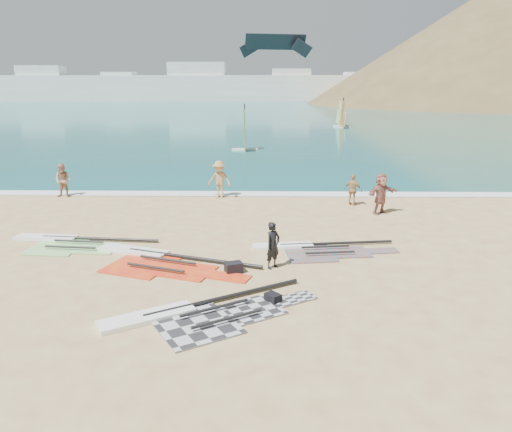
{
  "coord_description": "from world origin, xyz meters",
  "views": [
    {
      "loc": [
        1.61,
        -14.78,
        6.07
      ],
      "look_at": [
        1.29,
        4.0,
        1.0
      ],
      "focal_mm": 35.0,
      "sensor_mm": 36.0,
      "label": 1
    }
  ],
  "objects_px": {
    "beachgoer_back": "(353,190)",
    "beachgoer_left": "(63,181)",
    "person_wetsuit": "(273,245)",
    "beachgoer_right": "(381,193)",
    "gear_bag_near": "(234,268)",
    "rig_grey": "(197,314)",
    "rig_red": "(156,260)",
    "gear_bag_far": "(273,298)",
    "rig_green": "(68,243)",
    "rig_orange": "(313,249)",
    "beachgoer_mid": "(219,179)"
  },
  "relations": [
    {
      "from": "beachgoer_back",
      "to": "rig_green",
      "type": "bearing_deg",
      "value": 58.49
    },
    {
      "from": "gear_bag_near",
      "to": "beachgoer_mid",
      "type": "height_order",
      "value": "beachgoer_mid"
    },
    {
      "from": "gear_bag_near",
      "to": "beachgoer_mid",
      "type": "relative_size",
      "value": 0.28
    },
    {
      "from": "gear_bag_far",
      "to": "rig_grey",
      "type": "bearing_deg",
      "value": -156.32
    },
    {
      "from": "gear_bag_near",
      "to": "beachgoer_right",
      "type": "xyz_separation_m",
      "value": [
        6.5,
        7.7,
        0.81
      ]
    },
    {
      "from": "rig_grey",
      "to": "rig_green",
      "type": "bearing_deg",
      "value": 102.47
    },
    {
      "from": "rig_grey",
      "to": "rig_red",
      "type": "relative_size",
      "value": 0.96
    },
    {
      "from": "rig_red",
      "to": "person_wetsuit",
      "type": "relative_size",
      "value": 3.88
    },
    {
      "from": "rig_green",
      "to": "rig_orange",
      "type": "xyz_separation_m",
      "value": [
        9.4,
        -0.6,
        -0.0
      ]
    },
    {
      "from": "person_wetsuit",
      "to": "rig_green",
      "type": "bearing_deg",
      "value": 116.99
    },
    {
      "from": "person_wetsuit",
      "to": "beachgoer_left",
      "type": "relative_size",
      "value": 0.87
    },
    {
      "from": "rig_orange",
      "to": "rig_red",
      "type": "xyz_separation_m",
      "value": [
        -5.59,
        -1.28,
        0.0
      ]
    },
    {
      "from": "gear_bag_far",
      "to": "beachgoer_mid",
      "type": "xyz_separation_m",
      "value": [
        -2.68,
        13.22,
        0.87
      ]
    },
    {
      "from": "gear_bag_far",
      "to": "beachgoer_back",
      "type": "bearing_deg",
      "value": 70.1
    },
    {
      "from": "beachgoer_left",
      "to": "beachgoer_right",
      "type": "relative_size",
      "value": 0.93
    },
    {
      "from": "rig_red",
      "to": "rig_orange",
      "type": "bearing_deg",
      "value": 32.21
    },
    {
      "from": "gear_bag_near",
      "to": "gear_bag_far",
      "type": "relative_size",
      "value": 1.26
    },
    {
      "from": "beachgoer_back",
      "to": "rig_grey",
      "type": "bearing_deg",
      "value": 93.61
    },
    {
      "from": "rig_orange",
      "to": "beachgoer_left",
      "type": "xyz_separation_m",
      "value": [
        -12.7,
        8.68,
        0.86
      ]
    },
    {
      "from": "rig_green",
      "to": "gear_bag_near",
      "type": "distance_m",
      "value": 7.18
    },
    {
      "from": "gear_bag_far",
      "to": "beachgoer_left",
      "type": "bearing_deg",
      "value": 130.1
    },
    {
      "from": "rig_grey",
      "to": "beachgoer_back",
      "type": "relative_size",
      "value": 3.75
    },
    {
      "from": "gear_bag_near",
      "to": "beachgoer_right",
      "type": "relative_size",
      "value": 0.28
    },
    {
      "from": "rig_orange",
      "to": "person_wetsuit",
      "type": "xyz_separation_m",
      "value": [
        -1.53,
        -1.81,
        0.75
      ]
    },
    {
      "from": "gear_bag_far",
      "to": "beachgoer_back",
      "type": "relative_size",
      "value": 0.28
    },
    {
      "from": "gear_bag_near",
      "to": "beachgoer_back",
      "type": "bearing_deg",
      "value": 59.74
    },
    {
      "from": "rig_red",
      "to": "gear_bag_far",
      "type": "height_order",
      "value": "gear_bag_far"
    },
    {
      "from": "rig_grey",
      "to": "rig_green",
      "type": "relative_size",
      "value": 1.02
    },
    {
      "from": "beachgoer_back",
      "to": "person_wetsuit",
      "type": "bearing_deg",
      "value": 95.04
    },
    {
      "from": "gear_bag_near",
      "to": "beachgoer_back",
      "type": "relative_size",
      "value": 0.35
    },
    {
      "from": "rig_grey",
      "to": "rig_red",
      "type": "xyz_separation_m",
      "value": [
        -1.97,
        4.16,
        0.0
      ]
    },
    {
      "from": "beachgoer_mid",
      "to": "beachgoer_right",
      "type": "distance_m",
      "value": 8.56
    },
    {
      "from": "beachgoer_left",
      "to": "beachgoer_right",
      "type": "height_order",
      "value": "beachgoer_right"
    },
    {
      "from": "gear_bag_far",
      "to": "beachgoer_back",
      "type": "height_order",
      "value": "beachgoer_back"
    },
    {
      "from": "rig_green",
      "to": "gear_bag_near",
      "type": "bearing_deg",
      "value": -18.31
    },
    {
      "from": "rig_grey",
      "to": "beachgoer_left",
      "type": "height_order",
      "value": "beachgoer_left"
    },
    {
      "from": "rig_orange",
      "to": "rig_red",
      "type": "distance_m",
      "value": 5.73
    },
    {
      "from": "rig_green",
      "to": "rig_red",
      "type": "xyz_separation_m",
      "value": [
        3.81,
        -1.88,
        0.0
      ]
    },
    {
      "from": "beachgoer_back",
      "to": "beachgoer_left",
      "type": "bearing_deg",
      "value": 24.24
    },
    {
      "from": "person_wetsuit",
      "to": "beachgoer_right",
      "type": "distance_m",
      "value": 8.91
    },
    {
      "from": "gear_bag_near",
      "to": "beachgoer_right",
      "type": "height_order",
      "value": "beachgoer_right"
    },
    {
      "from": "beachgoer_back",
      "to": "beachgoer_mid",
      "type": "bearing_deg",
      "value": 17.16
    },
    {
      "from": "beachgoer_right",
      "to": "gear_bag_near",
      "type": "bearing_deg",
      "value": -161.94
    },
    {
      "from": "rig_green",
      "to": "gear_bag_far",
      "type": "relative_size",
      "value": 13.26
    },
    {
      "from": "beachgoer_left",
      "to": "beachgoer_back",
      "type": "relative_size",
      "value": 1.15
    },
    {
      "from": "rig_green",
      "to": "rig_red",
      "type": "height_order",
      "value": "rig_red"
    },
    {
      "from": "rig_red",
      "to": "gear_bag_near",
      "type": "bearing_deg",
      "value": -0.46
    },
    {
      "from": "gear_bag_near",
      "to": "beachgoer_back",
      "type": "distance_m",
      "value": 10.86
    },
    {
      "from": "rig_grey",
      "to": "beachgoer_right",
      "type": "bearing_deg",
      "value": 24.82
    },
    {
      "from": "person_wetsuit",
      "to": "beachgoer_mid",
      "type": "relative_size",
      "value": 0.79
    }
  ]
}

